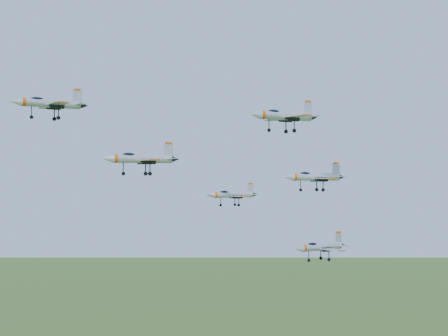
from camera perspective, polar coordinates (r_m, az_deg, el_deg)
name	(u,v)px	position (r m, az deg, el deg)	size (l,w,h in m)	color
jet_lead	(49,103)	(112.95, -15.72, 5.72)	(13.80, 11.47, 3.69)	#AEB3BB
jet_left_high	(140,159)	(107.61, -7.65, 0.86)	(13.83, 11.36, 3.71)	#AEB3BB
jet_right_high	(284,116)	(94.26, 5.48, 4.78)	(12.17, 10.05, 3.26)	#AEB3BB
jet_left_low	(232,195)	(118.86, 0.72, -2.45)	(10.67, 8.82, 2.85)	#AEB3BB
jet_right_low	(314,177)	(107.16, 8.24, -0.80)	(11.95, 9.88, 3.19)	#AEB3BB
jet_trail	(320,247)	(112.48, 8.77, -7.13)	(11.94, 9.95, 3.19)	#AEB3BB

